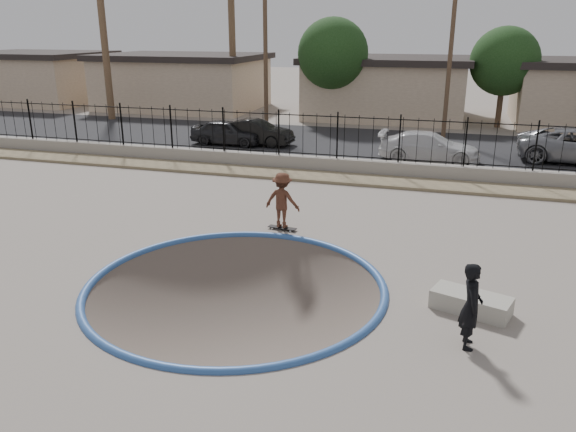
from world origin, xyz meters
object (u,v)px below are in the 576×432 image
at_px(skater, 282,203).
at_px(car_b, 256,132).
at_px(videographer, 471,306).
at_px(car_c, 429,147).
at_px(car_a, 227,132).
at_px(concrete_ledge, 471,303).
at_px(skateboard, 282,228).

distance_m(skater, car_b, 12.70).
xyz_separation_m(videographer, car_c, (-1.59, 15.54, -0.16)).
height_order(car_a, car_b, car_a).
bearing_deg(videographer, car_c, 1.60).
height_order(videographer, car_c, videographer).
bearing_deg(car_c, concrete_ledge, -172.59).
bearing_deg(videographer, car_a, 31.02).
distance_m(skateboard, car_c, 11.03).
distance_m(concrete_ledge, car_c, 14.20).
xyz_separation_m(skateboard, car_c, (3.64, 10.40, 0.62)).
xyz_separation_m(videographer, concrete_ledge, (0.08, 1.44, -0.64)).
relative_size(videographer, car_b, 0.44).
bearing_deg(concrete_ledge, car_b, 123.86).
relative_size(car_b, car_c, 0.87).
xyz_separation_m(car_b, car_c, (8.64, -1.27, 0.01)).
height_order(skateboard, car_a, car_a).
distance_m(car_b, car_c, 8.74).
bearing_deg(concrete_ledge, skateboard, 145.12).
distance_m(videographer, concrete_ledge, 1.58).
height_order(skater, car_b, skater).
bearing_deg(skateboard, car_b, 120.20).
bearing_deg(car_b, skater, -154.01).
height_order(skater, concrete_ledge, skater).
bearing_deg(videographer, concrete_ledge, -7.24).
bearing_deg(videographer, car_b, 27.09).
bearing_deg(concrete_ledge, videographer, -92.99).
distance_m(skater, skateboard, 0.76).
relative_size(car_a, car_b, 0.97).
bearing_deg(concrete_ledge, car_a, 127.95).
distance_m(videographer, car_c, 15.62).
bearing_deg(car_b, videographer, -145.89).
xyz_separation_m(skater, car_c, (3.64, 10.40, -0.14)).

